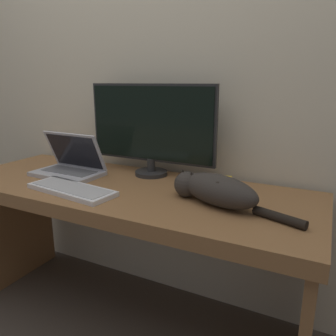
# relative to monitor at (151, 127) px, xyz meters

# --- Properties ---
(wall_back) EXTENTS (6.40, 0.06, 2.60)m
(wall_back) POSITION_rel_monitor_xyz_m (-0.02, 0.16, 0.35)
(wall_back) COLOR beige
(wall_back) RESTS_ON ground_plane
(desk) EXTENTS (1.69, 0.62, 0.71)m
(desk) POSITION_rel_monitor_xyz_m (-0.02, -0.21, -0.38)
(desk) COLOR olive
(desk) RESTS_ON ground_plane
(monitor) EXTENTS (0.67, 0.16, 0.45)m
(monitor) POSITION_rel_monitor_xyz_m (0.00, 0.00, 0.00)
(monitor) COLOR #282828
(monitor) RESTS_ON desk
(laptop) EXTENTS (0.35, 0.22, 0.21)m
(laptop) POSITION_rel_monitor_xyz_m (-0.37, -0.18, -0.20)
(laptop) COLOR #B7B7BC
(laptop) RESTS_ON desk
(external_keyboard) EXTENTS (0.43, 0.20, 0.02)m
(external_keyboard) POSITION_rel_monitor_xyz_m (-0.17, -0.39, -0.23)
(external_keyboard) COLOR white
(external_keyboard) RESTS_ON desk
(cat) EXTENTS (0.52, 0.24, 0.12)m
(cat) POSITION_rel_monitor_xyz_m (0.42, -0.25, -0.18)
(cat) COLOR #332D28
(cat) RESTS_ON desk
(small_toy) EXTENTS (0.04, 0.04, 0.04)m
(small_toy) POSITION_rel_monitor_xyz_m (0.39, -0.01, -0.22)
(small_toy) COLOR gold
(small_toy) RESTS_ON desk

